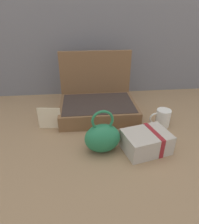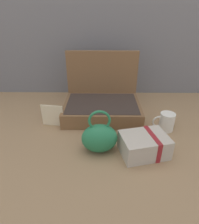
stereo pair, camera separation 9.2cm
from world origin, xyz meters
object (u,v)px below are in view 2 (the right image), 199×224
at_px(open_suitcase, 102,102).
at_px(info_card_left, 53,116).
at_px(coffee_mug, 166,122).
at_px(cream_toiletry_bag, 145,145).
at_px(teal_pouch_handbag, 99,138).

xyz_separation_m(open_suitcase, info_card_left, (-0.27, -0.15, -0.01)).
bearing_deg(coffee_mug, cream_toiletry_bag, -128.02).
xyz_separation_m(open_suitcase, coffee_mug, (0.34, -0.18, -0.03)).
bearing_deg(open_suitcase, cream_toiletry_bag, -63.35).
relative_size(open_suitcase, teal_pouch_handbag, 2.13).
xyz_separation_m(open_suitcase, teal_pouch_handbag, (-0.01, -0.36, -0.00)).
height_order(cream_toiletry_bag, coffee_mug, coffee_mug).
bearing_deg(open_suitcase, info_card_left, -151.34).
distance_m(open_suitcase, coffee_mug, 0.39).
height_order(coffee_mug, info_card_left, info_card_left).
relative_size(coffee_mug, info_card_left, 0.94).
xyz_separation_m(coffee_mug, info_card_left, (-0.61, 0.04, 0.01)).
height_order(teal_pouch_handbag, info_card_left, teal_pouch_handbag).
bearing_deg(cream_toiletry_bag, open_suitcase, 116.65).
height_order(teal_pouch_handbag, coffee_mug, teal_pouch_handbag).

